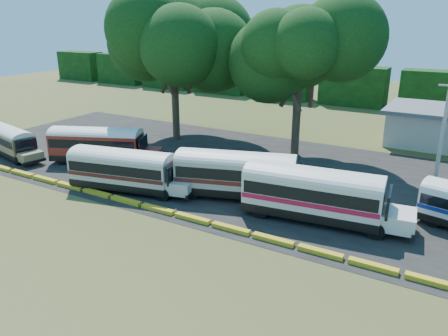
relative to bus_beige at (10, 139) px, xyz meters
The scene contains 12 objects.
ground 22.84m from the bus_beige, 10.41° to the right, with size 160.00×160.00×0.00m, color #2D4717.
asphalt_strip 24.75m from the bus_beige, 18.62° to the left, with size 64.00×24.00×0.02m, color black.
curb 22.67m from the bus_beige, ahead, with size 53.70×0.45×0.30m.
treeline_backdrop 49.29m from the bus_beige, 62.95° to the left, with size 130.00×4.00×6.00m.
bus_beige is the anchor object (origin of this frame).
bus_red 9.73m from the bus_beige, 17.25° to the left, with size 10.59×6.44×3.43m.
bus_cream_west 16.26m from the bus_beige, ahead, with size 10.55×4.66×3.37m.
bus_cream_east 24.78m from the bus_beige, ahead, with size 11.33×5.91×3.63m.
bus_white_red 31.06m from the bus_beige, ahead, with size 11.46×4.02×3.69m.
tree_west 19.63m from the bus_beige, 52.77° to the left, with size 12.79×12.79×15.97m.
tree_center 29.69m from the bus_beige, 31.18° to the left, with size 10.51×10.51×14.32m.
utility_pole 39.01m from the bus_beige, 15.08° to the left, with size 1.60×0.30×8.92m.
Camera 1 is at (16.92, -21.25, 13.14)m, focal length 35.00 mm.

